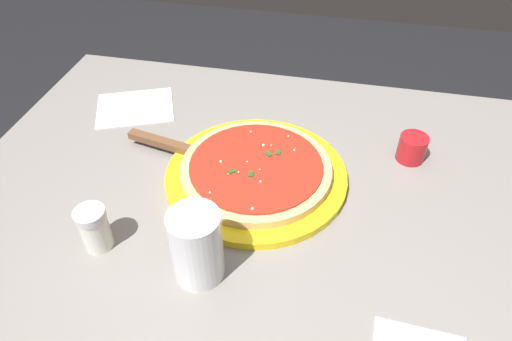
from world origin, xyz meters
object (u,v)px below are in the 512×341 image
(pizza, at_px, (256,169))
(napkin_loose_left, at_px, (135,108))
(serving_plate, at_px, (256,176))
(pizza_server, at_px, (178,148))
(cup_small_sauce, at_px, (412,148))
(cup_tall_drink, at_px, (197,246))
(parmesan_shaker, at_px, (94,228))

(pizza, height_order, napkin_loose_left, pizza)
(serving_plate, bearing_deg, pizza_server, 168.47)
(cup_small_sauce, bearing_deg, pizza, -157.01)
(pizza_server, relative_size, cup_small_sauce, 4.34)
(cup_tall_drink, bearing_deg, pizza_server, 115.55)
(serving_plate, distance_m, pizza_server, 0.16)
(pizza, bearing_deg, cup_tall_drink, -100.41)
(pizza, xyz_separation_m, napkin_loose_left, (-0.30, 0.16, -0.02))
(pizza_server, xyz_separation_m, cup_small_sauce, (0.42, 0.08, 0.01))
(pizza_server, height_order, cup_tall_drink, cup_tall_drink)
(serving_plate, xyz_separation_m, parmesan_shaker, (-0.21, -0.19, 0.03))
(pizza, relative_size, pizza_server, 1.18)
(cup_tall_drink, height_order, parmesan_shaker, cup_tall_drink)
(cup_tall_drink, height_order, cup_small_sauce, cup_tall_drink)
(serving_plate, xyz_separation_m, pizza_server, (-0.15, 0.03, 0.01))
(serving_plate, relative_size, pizza_server, 1.43)
(pizza_server, bearing_deg, serving_plate, -11.53)
(napkin_loose_left, bearing_deg, cup_small_sauce, -5.05)
(pizza_server, distance_m, napkin_loose_left, 0.20)
(napkin_loose_left, distance_m, parmesan_shaker, 0.37)
(cup_tall_drink, relative_size, napkin_loose_left, 0.74)
(cup_small_sauce, relative_size, parmesan_shaker, 0.70)
(pizza, bearing_deg, napkin_loose_left, 151.27)
(serving_plate, distance_m, pizza, 0.02)
(cup_small_sauce, distance_m, napkin_loose_left, 0.57)
(parmesan_shaker, bearing_deg, cup_tall_drink, -5.67)
(serving_plate, height_order, pizza, pizza)
(cup_tall_drink, bearing_deg, cup_small_sauce, 46.56)
(serving_plate, bearing_deg, napkin_loose_left, 151.27)
(cup_small_sauce, bearing_deg, cup_tall_drink, -133.44)
(pizza, bearing_deg, cup_small_sauce, 22.99)
(pizza_server, bearing_deg, pizza, -11.54)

